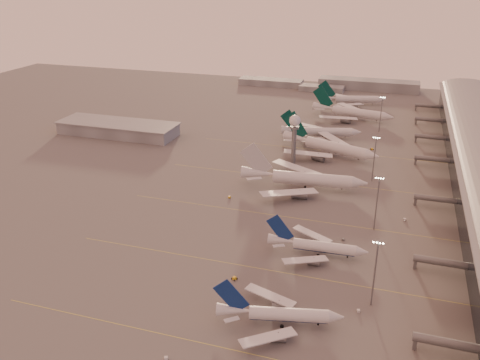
% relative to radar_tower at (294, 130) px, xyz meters
% --- Properties ---
extents(ground, '(700.00, 700.00, 0.00)m').
position_rel_radar_tower_xyz_m(ground, '(-5.00, -120.00, -20.95)').
color(ground, '#605D5D').
rests_on(ground, ground).
extents(taxiway_markings, '(180.00, 185.25, 0.02)m').
position_rel_radar_tower_xyz_m(taxiway_markings, '(25.00, -64.00, -20.94)').
color(taxiway_markings, gold).
rests_on(taxiway_markings, ground).
extents(hangar, '(82.00, 27.00, 8.50)m').
position_rel_radar_tower_xyz_m(hangar, '(-125.00, 20.00, -16.63)').
color(hangar, slate).
rests_on(hangar, ground).
extents(radar_tower, '(6.40, 6.40, 31.10)m').
position_rel_radar_tower_xyz_m(radar_tower, '(0.00, 0.00, 0.00)').
color(radar_tower, slate).
rests_on(radar_tower, ground).
extents(mast_a, '(3.60, 0.56, 25.00)m').
position_rel_radar_tower_xyz_m(mast_a, '(53.00, -120.00, -7.21)').
color(mast_a, slate).
rests_on(mast_a, ground).
extents(mast_b, '(3.60, 0.56, 25.00)m').
position_rel_radar_tower_xyz_m(mast_b, '(50.00, -65.00, -7.21)').
color(mast_b, slate).
rests_on(mast_b, ground).
extents(mast_c, '(3.60, 0.56, 25.00)m').
position_rel_radar_tower_xyz_m(mast_c, '(45.00, -10.00, -7.21)').
color(mast_c, slate).
rests_on(mast_c, ground).
extents(mast_d, '(3.60, 0.56, 25.00)m').
position_rel_radar_tower_xyz_m(mast_d, '(43.00, 80.00, -7.21)').
color(mast_d, slate).
rests_on(mast_d, ground).
extents(distant_horizon, '(165.00, 37.50, 9.00)m').
position_rel_radar_tower_xyz_m(distant_horizon, '(-2.38, 205.14, -17.06)').
color(distant_horizon, slate).
rests_on(distant_horizon, ground).
extents(narrowbody_near, '(40.78, 32.19, 16.15)m').
position_rel_radar_tower_xyz_m(narrowbody_near, '(25.85, -139.34, -17.68)').
color(narrowbody_near, silver).
rests_on(narrowbody_near, ground).
extents(narrowbody_mid, '(40.45, 32.25, 15.80)m').
position_rel_radar_tower_xyz_m(narrowbody_mid, '(29.91, -93.53, -17.75)').
color(narrowbody_mid, silver).
rests_on(narrowbody_mid, ground).
extents(widebody_white, '(65.29, 52.09, 22.98)m').
position_rel_radar_tower_xyz_m(widebody_white, '(12.25, -31.07, -16.97)').
color(widebody_white, silver).
rests_on(widebody_white, ground).
extents(greentail_a, '(61.46, 48.79, 23.27)m').
position_rel_radar_tower_xyz_m(greentail_a, '(17.44, 22.86, -16.84)').
color(greentail_a, silver).
rests_on(greentail_a, ground).
extents(greentail_b, '(52.45, 41.86, 19.39)m').
position_rel_radar_tower_xyz_m(greentail_b, '(7.33, 53.36, -17.52)').
color(greentail_b, silver).
rests_on(greentail_b, ground).
extents(greentail_c, '(61.66, 49.32, 22.64)m').
position_rel_radar_tower_xyz_m(greentail_c, '(21.76, 105.52, -16.95)').
color(greentail_c, silver).
rests_on(greentail_c, ground).
extents(greentail_d, '(54.90, 43.74, 20.43)m').
position_rel_radar_tower_xyz_m(greentail_d, '(17.10, 147.97, -17.34)').
color(greentail_d, silver).
rests_on(greentail_d, ground).
extents(gsv_truck_a, '(6.02, 4.10, 2.29)m').
position_rel_radar_tower_xyz_m(gsv_truck_a, '(-1.28, -164.77, -19.78)').
color(gsv_truck_a, silver).
rests_on(gsv_truck_a, ground).
extents(gsv_catering_a, '(5.10, 3.32, 3.86)m').
position_rel_radar_tower_xyz_m(gsv_catering_a, '(49.55, -125.29, -19.02)').
color(gsv_catering_a, silver).
rests_on(gsv_catering_a, ground).
extents(gsv_tug_mid, '(4.42, 3.85, 1.08)m').
position_rel_radar_tower_xyz_m(gsv_tug_mid, '(4.32, -119.98, -20.39)').
color(gsv_tug_mid, yellow).
rests_on(gsv_tug_mid, ground).
extents(gsv_truck_b, '(5.30, 3.52, 2.02)m').
position_rel_radar_tower_xyz_m(gsv_truck_b, '(38.88, -79.13, -19.92)').
color(gsv_truck_b, '#5C5F62').
rests_on(gsv_truck_b, ground).
extents(gsv_truck_c, '(5.50, 4.65, 2.17)m').
position_rel_radar_tower_xyz_m(gsv_truck_c, '(-19.86, -53.66, -19.84)').
color(gsv_truck_c, yellow).
rests_on(gsv_truck_c, ground).
extents(gsv_catering_b, '(5.43, 2.77, 4.36)m').
position_rel_radar_tower_xyz_m(gsv_catering_b, '(62.81, -52.55, -18.77)').
color(gsv_catering_b, silver).
rests_on(gsv_catering_b, ground).
extents(gsv_tug_far, '(3.32, 3.89, 0.95)m').
position_rel_radar_tower_xyz_m(gsv_tug_far, '(-1.09, -21.65, -20.46)').
color(gsv_tug_far, silver).
rests_on(gsv_tug_far, ground).
extents(gsv_truck_d, '(3.63, 6.07, 2.31)m').
position_rel_radar_tower_xyz_m(gsv_truck_d, '(-23.79, -1.29, -19.77)').
color(gsv_truck_d, silver).
rests_on(gsv_truck_d, ground).
extents(gsv_tug_hangar, '(4.44, 3.40, 1.12)m').
position_rel_radar_tower_xyz_m(gsv_tug_hangar, '(41.31, 40.28, -20.37)').
color(gsv_tug_hangar, yellow).
rests_on(gsv_tug_hangar, ground).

